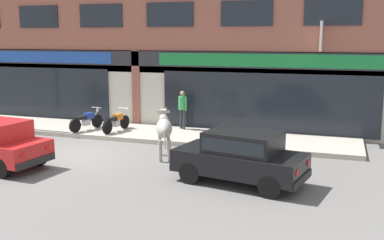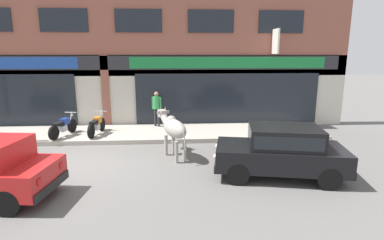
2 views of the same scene
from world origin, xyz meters
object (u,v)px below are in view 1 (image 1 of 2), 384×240
car_1 (241,155)px  pedestrian (182,106)px  cow (164,128)px  motorcycle_1 (116,122)px  motorcycle_0 (86,121)px

car_1 → pedestrian: size_ratio=2.38×
cow → car_1: cow is taller
motorcycle_1 → pedestrian: 2.81m
pedestrian → motorcycle_0: bearing=-158.4°
motorcycle_1 → motorcycle_0: bearing=-172.1°
cow → motorcycle_0: (-4.45, 2.44, -0.45)m
pedestrian → cow: bearing=-79.2°
cow → car_1: bearing=-31.7°
pedestrian → motorcycle_1: bearing=-151.9°
motorcycle_0 → pedestrian: (3.71, 1.47, 0.60)m
cow → pedestrian: 3.98m
car_1 → motorcycle_1: 7.61m
car_1 → motorcycle_0: bearing=150.1°
cow → motorcycle_0: size_ratio=1.13×
motorcycle_0 → pedestrian: size_ratio=1.11×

